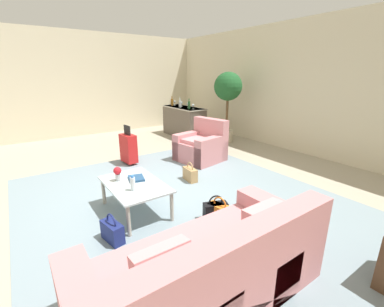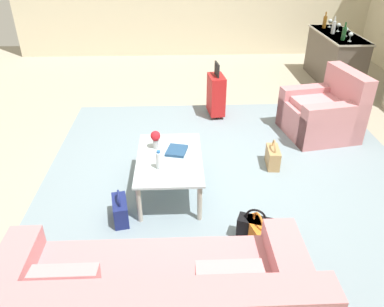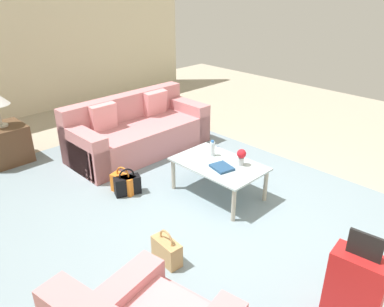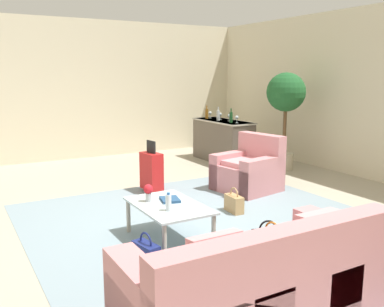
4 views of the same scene
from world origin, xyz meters
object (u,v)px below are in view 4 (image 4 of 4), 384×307
Objects in this scene: handbag_black at (267,240)px; wine_bottle_green at (231,117)px; bar_console at (223,140)px; wine_glass_rightmost at (237,118)px; potted_ficus at (286,99)px; suitcase_red at (152,171)px; handbag_navy at (146,254)px; coffee_table_book at (170,199)px; armchair at (250,172)px; couch at (261,284)px; wine_glass_leftmost at (210,113)px; water_bottle at (168,202)px; handbag_orange at (272,242)px; wine_bottle_clear at (218,115)px; handbag_tan at (234,203)px; wine_bottle_amber at (207,114)px; wine_glass_right_of_centre at (229,116)px; coffee_table at (169,209)px; flower_vase at (148,191)px; wine_glass_left_of_centre at (220,115)px.

wine_bottle_green is at bearing 150.28° from handbag_black.
bar_console is 0.74m from wine_bottle_green.
potted_ficus is (0.75, 0.63, 0.40)m from wine_glass_rightmost.
handbag_navy is (2.47, -1.19, -0.23)m from suitcase_red.
coffee_table_book reaches higher than handbag_black.
armchair is 4.13× the size of coffee_table_book.
suitcase_red is (-1.88, 0.62, -0.10)m from coffee_table_book.
couch is 6.71m from wine_glass_leftmost.
couch is 10.57× the size of water_bottle.
couch reaches higher than handbag_orange.
bar_console is 0.57m from wine_bottle_clear.
wine_bottle_clear is 1.55m from potted_ficus.
wine_bottle_green is 0.84× the size of handbag_tan.
handbag_orange is at bearing -24.16° from wine_bottle_amber.
coffee_table_book is at bearing -36.91° from wine_bottle_amber.
handbag_black is at bearing -20.04° from handbag_tan.
wine_glass_right_of_centre reaches higher than handbag_orange.
handbag_tan is at bearing 120.56° from coffee_table_book.
handbag_black is (2.11, -1.38, -0.18)m from armchair.
wine_bottle_green is (0.48, 0.00, 0.00)m from wine_bottle_clear.
armchair is 1.22× the size of suitcase_red.
couch is at bearing -31.16° from bar_console.
water_bottle is 0.63m from handbag_navy.
coffee_table_book is at bearing -44.91° from wine_bottle_green.
wine_glass_leftmost is at bearing -162.53° from potted_ficus.
suitcase_red is (1.03, -2.28, -0.66)m from wine_bottle_green.
bar_console is 5.40× the size of wine_bottle_green.
wine_bottle_amber is (-0.67, -0.16, 0.01)m from wine_glass_right_of_centre.
armchair reaches higher than coffee_table.
handbag_black is at bearing -24.57° from wine_bottle_amber.
handbag_orange is (1.09, 0.95, -0.43)m from flower_vase.
coffee_table_book is at bearing -18.25° from suitcase_red.
suitcase_red reaches higher than handbag_tan.
handbag_tan is (-0.36, 1.18, -0.33)m from coffee_table_book.
armchair is 6.69× the size of wine_glass_leftmost.
bar_console is at bearing 151.96° from coffee_table_book.
wine_bottle_amber is 3.10m from suitcase_red.
wine_bottle_amber is at bearing 143.18° from coffee_table.
handbag_navy is at bearing -163.37° from couch.
suitcase_red is at bearing -178.06° from handbag_black.
water_bottle is at bearing 124.73° from handbag_navy.
coffee_table_book is 1.21m from handbag_black.
wine_bottle_green is at bearing 148.83° from coffee_table_book.
wine_glass_left_of_centre reaches higher than handbag_navy.
coffee_table is 7.05× the size of wine_glass_left_of_centre.
armchair is 6.69× the size of wine_glass_rightmost.
wine_glass_rightmost is at bearing 111.81° from suitcase_red.
flower_vase is (-0.42, -0.05, 0.03)m from water_bottle.
flower_vase is 4.62m from bar_console.
armchair is (-3.11, 2.27, 0.01)m from couch.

